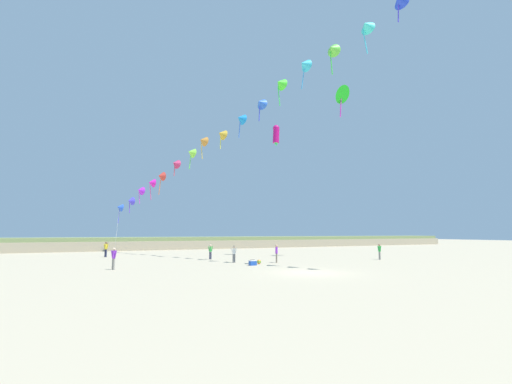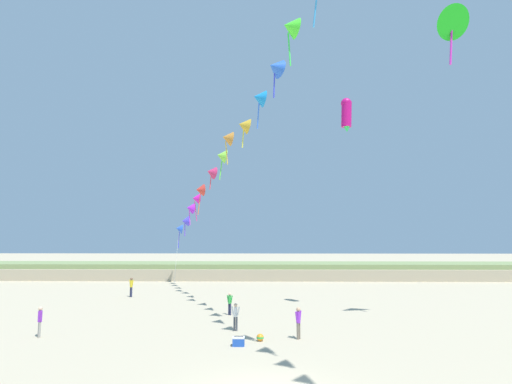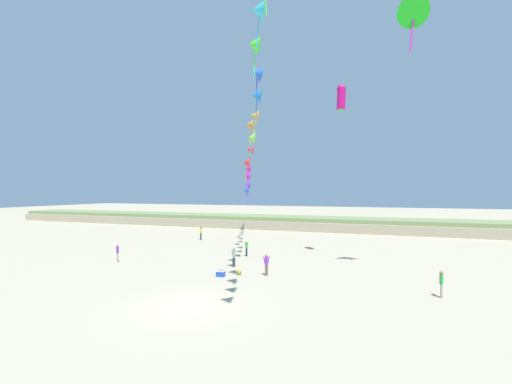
% 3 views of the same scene
% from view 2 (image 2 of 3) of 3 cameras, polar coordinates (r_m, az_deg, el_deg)
% --- Properties ---
extents(dune_ridge, '(120.00, 8.29, 1.93)m').
position_cam_2_polar(dune_ridge, '(52.26, 1.11, -11.14)').
color(dune_ridge, tan).
rests_on(dune_ridge, ground).
extents(person_near_left, '(0.51, 0.23, 1.48)m').
position_cam_2_polar(person_near_left, '(23.27, -2.94, -17.12)').
color(person_near_left, '#474C56').
rests_on(person_near_left, ground).
extents(person_near_right, '(0.40, 0.48, 1.57)m').
position_cam_2_polar(person_near_right, '(24.46, -28.49, -15.72)').
color(person_near_right, gray).
rests_on(person_near_right, ground).
extents(person_far_left, '(0.51, 0.42, 1.67)m').
position_cam_2_polar(person_far_left, '(37.40, -17.39, -12.66)').
color(person_far_left, '#282D4C').
rests_on(person_far_left, ground).
extents(person_far_right, '(0.40, 0.49, 1.59)m').
position_cam_2_polar(person_far_right, '(21.52, 6.07, -17.80)').
color(person_far_right, '#726656').
rests_on(person_far_right, ground).
extents(person_far_center, '(0.45, 0.37, 1.48)m').
position_cam_2_polar(person_far_center, '(27.76, -3.77, -15.40)').
color(person_far_center, '#282D4C').
rests_on(person_far_center, ground).
extents(kite_banner_string, '(17.57, 38.93, 20.68)m').
position_cam_2_polar(kite_banner_string, '(27.99, -1.95, 10.19)').
color(kite_banner_string, blue).
extents(large_kite_low_lead, '(2.41, 2.06, 3.79)m').
position_cam_2_polar(large_kite_low_lead, '(29.03, 25.94, 20.95)').
color(large_kite_low_lead, '#1CD621').
extents(large_kite_mid_trail, '(1.04, 1.00, 2.57)m').
position_cam_2_polar(large_kite_mid_trail, '(30.79, 12.80, 10.89)').
color(large_kite_mid_trail, '#C2106F').
extents(beach_cooler, '(0.58, 0.41, 0.46)m').
position_cam_2_polar(beach_cooler, '(20.33, -2.51, -20.54)').
color(beach_cooler, blue).
rests_on(beach_cooler, ground).
extents(beach_ball, '(0.36, 0.36, 0.36)m').
position_cam_2_polar(beach_ball, '(21.19, 0.60, -20.06)').
color(beach_ball, orange).
rests_on(beach_ball, ground).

